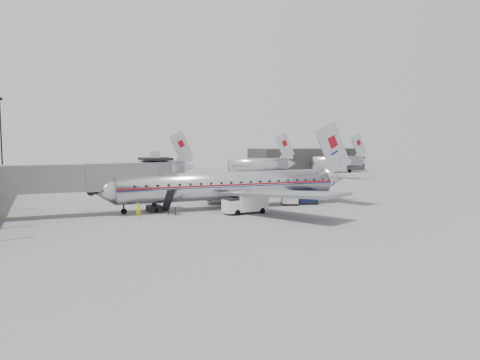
# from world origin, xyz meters

# --- Properties ---
(ground) EXTENTS (160.00, 160.00, 0.00)m
(ground) POSITION_xyz_m (0.00, 0.00, 0.00)
(ground) COLOR slate
(ground) RESTS_ON ground
(hangar) EXTENTS (30.00, 12.00, 6.00)m
(hangar) POSITION_xyz_m (45.00, 60.00, 3.00)
(hangar) COLOR #33302E
(hangar) RESTS_ON ground
(apron_line) EXTENTS (60.00, 0.15, 0.01)m
(apron_line) POSITION_xyz_m (3.00, 6.00, 0.01)
(apron_line) COLOR gold
(apron_line) RESTS_ON ground
(jet_bridge) EXTENTS (21.00, 6.20, 7.10)m
(jet_bridge) POSITION_xyz_m (-16.66, 3.67, 4.18)
(jet_bridge) COLOR slate
(jet_bridge) RESTS_ON ground
(distant_aircraft_near) EXTENTS (16.39, 3.20, 10.26)m
(distant_aircraft_near) POSITION_xyz_m (-1.79, 42.00, 2.73)
(distant_aircraft_near) COLOR silver
(distant_aircraft_near) RESTS_ON ground
(distant_aircraft_mid) EXTENTS (16.39, 3.20, 10.26)m
(distant_aircraft_mid) POSITION_xyz_m (24.21, 46.00, 2.73)
(distant_aircraft_mid) COLOR silver
(distant_aircraft_mid) RESTS_ON ground
(distant_aircraft_far) EXTENTS (16.39, 3.20, 10.26)m
(distant_aircraft_far) POSITION_xyz_m (48.21, 50.00, 2.73)
(distant_aircraft_far) COLOR silver
(distant_aircraft_far) RESTS_ON ground
(airliner) EXTENTS (34.81, 32.27, 11.01)m
(airliner) POSITION_xyz_m (0.69, 3.01, 2.77)
(airliner) COLOR silver
(airliner) RESTS_ON ground
(service_van) EXTENTS (5.29, 2.43, 2.41)m
(service_van) POSITION_xyz_m (0.09, -2.01, 1.27)
(service_van) COLOR white
(service_van) RESTS_ON ground
(baggage_cart_navy) EXTENTS (2.81, 2.45, 1.86)m
(baggage_cart_navy) POSITION_xyz_m (10.80, 2.00, 0.99)
(baggage_cart_navy) COLOR #0D1235
(baggage_cart_navy) RESTS_ON ground
(baggage_cart_white) EXTENTS (2.54, 2.23, 1.67)m
(baggage_cart_white) POSITION_xyz_m (8.00, 2.00, 0.89)
(baggage_cart_white) COLOR silver
(baggage_cart_white) RESTS_ON ground
(ramp_worker) EXTENTS (0.64, 0.44, 1.70)m
(ramp_worker) POSITION_xyz_m (-12.00, -0.93, 0.85)
(ramp_worker) COLOR #C3CF18
(ramp_worker) RESTS_ON ground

